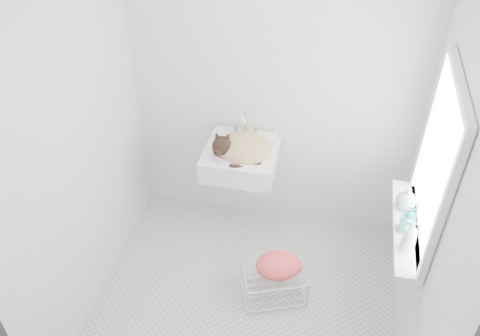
% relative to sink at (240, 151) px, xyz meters
% --- Properties ---
extents(floor, '(2.20, 2.00, 0.02)m').
position_rel_sink_xyz_m(floor, '(0.19, -0.74, -0.85)').
color(floor, silver).
rests_on(floor, ground).
extents(back_wall, '(2.20, 0.02, 2.50)m').
position_rel_sink_xyz_m(back_wall, '(0.19, 0.26, 0.40)').
color(back_wall, silver).
rests_on(back_wall, ground).
extents(right_wall, '(0.02, 2.00, 2.50)m').
position_rel_sink_xyz_m(right_wall, '(1.29, -0.74, 0.40)').
color(right_wall, silver).
rests_on(right_wall, ground).
extents(left_wall, '(0.02, 2.00, 2.50)m').
position_rel_sink_xyz_m(left_wall, '(-0.91, -0.74, 0.40)').
color(left_wall, silver).
rests_on(left_wall, ground).
extents(window_glass, '(0.01, 0.80, 1.00)m').
position_rel_sink_xyz_m(window_glass, '(1.28, -0.54, 0.50)').
color(window_glass, white).
rests_on(window_glass, right_wall).
extents(window_frame, '(0.04, 0.90, 1.10)m').
position_rel_sink_xyz_m(window_frame, '(1.26, -0.54, 0.50)').
color(window_frame, white).
rests_on(window_frame, right_wall).
extents(windowsill, '(0.16, 0.88, 0.04)m').
position_rel_sink_xyz_m(windowsill, '(1.20, -0.54, -0.02)').
color(windowsill, white).
rests_on(windowsill, right_wall).
extents(sink, '(0.55, 0.48, 0.22)m').
position_rel_sink_xyz_m(sink, '(0.00, 0.00, 0.00)').
color(sink, white).
rests_on(sink, back_wall).
extents(faucet, '(0.20, 0.14, 0.20)m').
position_rel_sink_xyz_m(faucet, '(0.00, 0.18, 0.14)').
color(faucet, silver).
rests_on(faucet, sink).
extents(cat, '(0.47, 0.40, 0.27)m').
position_rel_sink_xyz_m(cat, '(0.01, -0.02, 0.04)').
color(cat, tan).
rests_on(cat, sink).
extents(wire_rack, '(0.52, 0.44, 0.26)m').
position_rel_sink_xyz_m(wire_rack, '(0.39, -0.61, -0.70)').
color(wire_rack, silver).
rests_on(wire_rack, floor).
extents(towel, '(0.38, 0.32, 0.13)m').
position_rel_sink_xyz_m(towel, '(0.41, -0.60, -0.56)').
color(towel, '#FF611B').
rests_on(towel, wire_rack).
extents(bottle_a, '(0.10, 0.10, 0.19)m').
position_rel_sink_xyz_m(bottle_a, '(1.19, -0.75, 0.00)').
color(bottle_a, white).
rests_on(bottle_a, windowsill).
extents(bottle_b, '(0.10, 0.09, 0.19)m').
position_rel_sink_xyz_m(bottle_b, '(1.19, -0.59, 0.00)').
color(bottle_b, teal).
rests_on(bottle_b, windowsill).
extents(bottle_c, '(0.19, 0.19, 0.17)m').
position_rel_sink_xyz_m(bottle_c, '(1.19, -0.38, 0.00)').
color(bottle_c, '#B2BDD9').
rests_on(bottle_c, windowsill).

